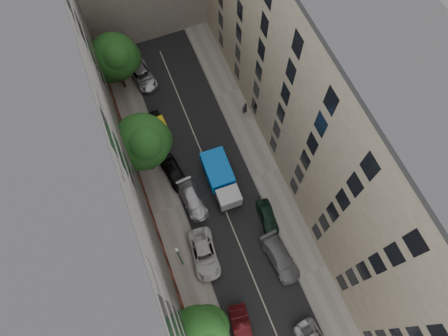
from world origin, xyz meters
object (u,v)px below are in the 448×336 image
car_left_3 (192,200)px  tree_far (115,58)px  car_left_5 (159,129)px  car_right_1 (280,258)px  tree_mid (144,143)px  pedestrian (245,108)px  car_left_4 (174,172)px  lamp_post (179,255)px  car_left_6 (142,75)px  car_left_2 (204,254)px  car_left_1 (242,330)px  tarp_truck (221,179)px  car_right_2 (268,217)px

car_left_3 → tree_far: (-2.52, 16.31, 4.53)m
car_left_5 → car_right_1: bearing=-73.9°
tree_mid → pedestrian: tree_mid is taller
car_left_5 → car_left_4: bearing=-95.3°
car_left_3 → car_left_5: size_ratio=1.08×
car_left_3 → tree_mid: bearing=113.1°
car_left_4 → pedestrian: pedestrian is taller
tree_mid → lamp_post: (-0.36, -10.68, -1.95)m
car_left_6 → tree_far: 5.08m
car_left_2 → tree_far: bearing=100.7°
car_left_2 → car_left_1: bearing=-77.8°
tree_mid → lamp_post: tree_mid is taller
car_left_5 → tree_mid: (-1.96, -4.11, 5.22)m
car_left_5 → car_left_2: bearing=-94.5°
car_right_1 → pedestrian: 16.86m
car_left_4 → tree_far: bearing=89.2°
car_left_5 → tree_mid: tree_mid is taller
car_left_4 → car_right_1: 13.89m
car_left_6 → lamp_post: size_ratio=0.80×
tree_far → pedestrian: bearing=-35.8°
tarp_truck → car_left_2: size_ratio=1.17×
tarp_truck → tree_far: bearing=112.4°
car_left_1 → tree_mid: (-2.64, 18.29, 5.20)m
tree_mid → tree_far: 11.24m
car_left_2 → car_right_1: car_right_1 is taller
car_right_1 → car_left_6: bearing=97.5°
lamp_post → car_left_1: bearing=-68.5°
car_right_1 → car_right_2: 4.24m
car_left_1 → tree_mid: size_ratio=0.52×
car_left_2 → car_right_1: size_ratio=1.02×
car_left_5 → lamp_post: lamp_post is taller
pedestrian → car_right_2: bearing=66.4°
car_left_6 → car_right_1: 26.13m
tree_far → pedestrian: tree_far is taller
car_left_5 → lamp_post: (-2.32, -14.79, 3.27)m
tarp_truck → car_left_6: 16.43m
tarp_truck → car_left_1: bearing=-102.1°
car_left_3 → car_left_6: car_left_3 is taller
car_left_2 → car_left_3: size_ratio=1.10×
car_left_6 → tree_mid: bearing=-109.3°
car_left_1 → car_left_4: bearing=101.1°
lamp_post → car_left_6: bearing=83.1°
car_left_1 → car_left_4: car_left_1 is taller
tarp_truck → lamp_post: size_ratio=0.98×
lamp_post → tree_far: bearing=88.7°
car_left_3 → car_left_5: bearing=89.9°
car_left_3 → lamp_post: size_ratio=0.77×
car_left_3 → car_left_4: size_ratio=1.09×
tarp_truck → car_left_1: (-3.40, -14.01, -0.79)m
car_left_3 → tree_mid: size_ratio=0.54×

